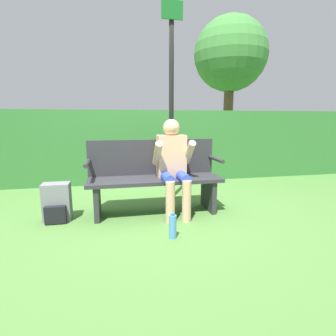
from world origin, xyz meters
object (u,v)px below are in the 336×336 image
(park_bench, at_px, (154,176))
(parked_car, at_px, (13,132))
(water_bottle, at_px, (173,226))
(tree, at_px, (230,56))
(person_seated, at_px, (173,162))
(backpack, at_px, (57,203))
(signpost, at_px, (171,94))

(park_bench, distance_m, parked_car, 10.86)
(water_bottle, bearing_deg, tree, 61.09)
(park_bench, height_order, parked_car, parked_car)
(person_seated, xyz_separation_m, parked_car, (-5.18, 9.78, -0.04))
(park_bench, distance_m, water_bottle, 0.91)
(backpack, height_order, water_bottle, backpack)
(park_bench, xyz_separation_m, water_bottle, (0.06, -0.84, -0.35))
(signpost, height_order, tree, tree)
(parked_car, bearing_deg, water_bottle, -69.18)
(parked_car, distance_m, tree, 9.81)
(person_seated, height_order, water_bottle, person_seated)
(backpack, relative_size, water_bottle, 1.72)
(person_seated, relative_size, tree, 0.28)
(backpack, height_order, signpost, signpost)
(person_seated, height_order, backpack, person_seated)
(water_bottle, relative_size, parked_car, 0.06)
(tree, bearing_deg, parked_car, 148.04)
(person_seated, height_order, tree, tree)
(person_seated, relative_size, water_bottle, 4.55)
(parked_car, bearing_deg, park_bench, -67.56)
(park_bench, height_order, tree, tree)
(backpack, bearing_deg, person_seated, -1.36)
(person_seated, distance_m, tree, 6.08)
(park_bench, distance_m, backpack, 1.23)
(park_bench, relative_size, tree, 0.40)
(park_bench, distance_m, tree, 6.18)
(backpack, distance_m, tree, 7.02)
(signpost, xyz_separation_m, parked_car, (-5.30, 9.11, -0.94))
(person_seated, distance_m, water_bottle, 0.92)
(backpack, bearing_deg, parked_car, 111.06)
(park_bench, xyz_separation_m, signpost, (0.35, 0.55, 1.10))
(signpost, height_order, parked_car, signpost)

